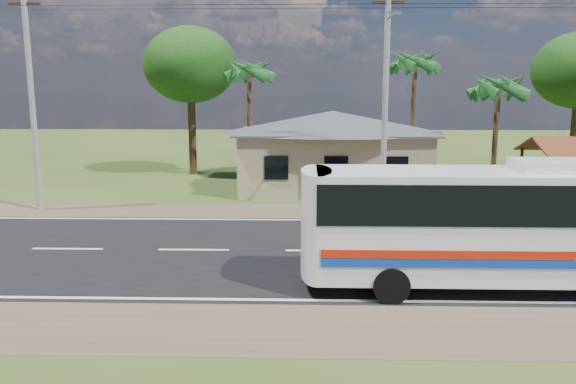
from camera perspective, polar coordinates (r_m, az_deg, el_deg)
name	(u,v)px	position (r m, az deg, el deg)	size (l,w,h in m)	color
ground	(321,251)	(19.79, 3.41, -6.04)	(120.00, 120.00, 0.00)	#2B4217
road	(321,251)	(19.79, 3.41, -6.01)	(120.00, 16.00, 0.03)	black
house	(332,142)	(32.15, 4.52, 5.10)	(12.40, 10.00, 5.00)	tan
utility_poles	(378,85)	(25.67, 9.16, 10.66)	(32.80, 2.22, 11.00)	#9E9E99
palm_near	(499,87)	(31.65, 20.60, 9.96)	(2.80, 2.80, 6.70)	#47301E
palm_mid	(415,63)	(35.14, 12.79, 12.70)	(2.80, 2.80, 8.20)	#47301E
palm_far	(249,71)	(35.15, -3.99, 12.14)	(2.80, 2.80, 7.70)	#47301E
tree_behind_house	(190,65)	(37.73, -9.91, 12.56)	(6.00, 6.00, 9.61)	#47301E
coach_bus	(530,217)	(16.93, 23.36, -2.33)	(11.91, 2.62, 3.70)	silver
motorcycle	(572,203)	(28.56, 26.86, -1.04)	(0.64, 1.84, 0.97)	black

